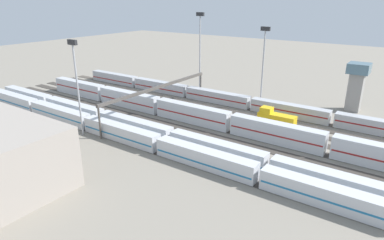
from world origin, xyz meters
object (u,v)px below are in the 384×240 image
train_on_track_7 (134,126)px  signal_gantry (158,89)px  light_mast_1 (76,75)px  control_tower (356,84)px  light_mast_0 (264,57)px  train_on_track_8 (121,133)px  train_on_track_2 (276,120)px  train_on_track_4 (192,114)px  train_on_track_0 (217,97)px  light_mast_2 (200,45)px

train_on_track_7 → signal_gantry: size_ratio=2.66×
light_mast_1 → control_tower: (-51.73, -60.07, -6.87)m
light_mast_0 → train_on_track_7: bearing=65.4°
control_tower → train_on_track_8: bearing=54.1°
train_on_track_2 → control_tower: size_ratio=0.68×
light_mast_0 → control_tower: (-24.15, -14.18, -7.52)m
train_on_track_4 → control_tower: bearing=-132.6°
light_mast_1 → signal_gantry: size_ratio=0.53×
train_on_track_2 → light_mast_0: (10.18, -12.86, 13.87)m
train_on_track_0 → light_mast_0: size_ratio=4.83×
train_on_track_0 → signal_gantry: size_ratio=2.66×
train_on_track_2 → control_tower: (-13.96, -27.04, 6.34)m
light_mast_0 → control_tower: bearing=-149.6°
train_on_track_2 → train_on_track_8: bearing=47.7°
train_on_track_2 → signal_gantry: signal_gantry is taller
train_on_track_0 → light_mast_0: 19.98m
train_on_track_0 → train_on_track_8: size_ratio=1.00×
light_mast_2 → train_on_track_0: bearing=159.7°
train_on_track_0 → control_tower: 42.24m
train_on_track_8 → light_mast_2: bearing=-82.1°
train_on_track_2 → light_mast_0: bearing=-51.6°
control_tower → light_mast_0: bearing=30.4°
train_on_track_4 → control_tower: control_tower is taller
train_on_track_2 → signal_gantry: size_ratio=0.22×
light_mast_1 → signal_gantry: bearing=-104.0°
light_mast_2 → control_tower: light_mast_2 is taller
light_mast_2 → control_tower: size_ratio=1.93×
train_on_track_2 → train_on_track_0: bearing=-22.5°
train_on_track_4 → train_on_track_2: 22.45m
light_mast_2 → control_tower: 50.11m
train_on_track_4 → train_on_track_7: (7.43, 15.00, -0.62)m
light_mast_0 → light_mast_2: 23.23m
train_on_track_4 → control_tower: (-34.06, -37.04, 5.89)m
light_mast_1 → light_mast_2: 46.72m
light_mast_1 → signal_gantry: 24.91m
train_on_track_2 → light_mast_0: 21.48m
train_on_track_8 → light_mast_1: 17.26m
train_on_track_0 → light_mast_0: bearing=-168.4°
train_on_track_7 → light_mast_0: 43.94m
train_on_track_0 → light_mast_0: light_mast_0 is taller
light_mast_0 → signal_gantry: light_mast_0 is taller
train_on_track_0 → train_on_track_8: bearing=85.5°
light_mast_0 → light_mast_2: (23.15, -0.55, 1.88)m
train_on_track_0 → train_on_track_8: (3.14, 40.00, -0.01)m
train_on_track_8 → train_on_track_7: bearing=-87.2°
light_mast_1 → light_mast_2: (-4.44, -46.44, 2.54)m
train_on_track_8 → control_tower: size_ratio=8.19×
light_mast_2 → train_on_track_7: bearing=98.6°
light_mast_2 → train_on_track_4: bearing=119.5°
light_mast_0 → train_on_track_8: bearing=68.3°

